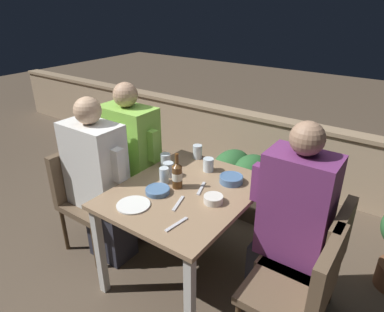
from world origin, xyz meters
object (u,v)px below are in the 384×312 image
(person_white_polo, at_px, (100,182))
(beer_bottle, at_px, (177,175))
(chair_left_near, at_px, (85,190))
(person_purple_stripe, at_px, (289,222))
(chair_left_far, at_px, (119,172))
(chair_right_far, at_px, (317,254))
(chair_right_near, at_px, (303,288))
(person_green_blouse, at_px, (134,162))

(person_white_polo, relative_size, beer_bottle, 5.13)
(chair_left_near, relative_size, beer_bottle, 3.34)
(person_purple_stripe, bearing_deg, chair_left_far, 178.21)
(person_purple_stripe, xyz_separation_m, beer_bottle, (-0.73, -0.15, 0.16))
(chair_right_far, bearing_deg, chair_left_near, -169.65)
(person_white_polo, xyz_separation_m, chair_right_near, (1.54, 0.01, -0.13))
(person_white_polo, relative_size, chair_right_near, 1.54)
(person_white_polo, xyz_separation_m, chair_left_far, (-0.19, 0.36, -0.13))
(chair_left_near, distance_m, beer_bottle, 0.87)
(chair_right_near, relative_size, person_purple_stripe, 0.64)
(person_green_blouse, xyz_separation_m, chair_right_near, (1.55, -0.35, -0.15))
(person_green_blouse, height_order, beer_bottle, person_green_blouse)
(person_green_blouse, relative_size, person_purple_stripe, 1.01)
(chair_left_near, distance_m, chair_left_far, 0.36)
(chair_left_near, height_order, chair_right_far, same)
(person_green_blouse, bearing_deg, chair_left_far, 180.00)
(chair_left_far, distance_m, person_green_blouse, 0.24)
(chair_left_near, bearing_deg, person_purple_stripe, 11.62)
(chair_left_near, height_order, person_purple_stripe, person_purple_stripe)
(chair_right_far, relative_size, beer_bottle, 3.34)
(chair_right_far, distance_m, person_purple_stripe, 0.24)
(chair_right_near, distance_m, beer_bottle, 1.00)
(person_white_polo, distance_m, chair_right_far, 1.56)
(chair_left_far, relative_size, beer_bottle, 3.34)
(chair_left_near, relative_size, chair_right_far, 1.00)
(chair_left_near, bearing_deg, chair_right_near, 0.23)
(person_green_blouse, xyz_separation_m, beer_bottle, (0.60, -0.20, 0.16))
(person_green_blouse, distance_m, person_purple_stripe, 1.34)
(chair_left_far, xyz_separation_m, chair_right_near, (1.74, -0.35, 0.00))
(person_green_blouse, bearing_deg, beer_bottle, -18.09)
(person_green_blouse, height_order, chair_right_near, person_green_blouse)
(person_green_blouse, xyz_separation_m, chair_right_far, (1.53, -0.05, -0.15))
(person_green_blouse, xyz_separation_m, person_purple_stripe, (1.34, -0.05, -0.00))
(chair_left_far, bearing_deg, person_white_polo, -61.77)
(chair_left_near, height_order, chair_right_near, same)
(chair_left_far, bearing_deg, person_purple_stripe, -1.79)
(person_green_blouse, distance_m, chair_right_far, 1.54)
(person_green_blouse, bearing_deg, chair_right_far, -1.78)
(chair_left_far, height_order, person_purple_stripe, person_purple_stripe)
(beer_bottle, bearing_deg, person_white_polo, -164.78)
(chair_right_far, bearing_deg, person_green_blouse, 178.22)
(chair_left_far, distance_m, chair_right_near, 1.77)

